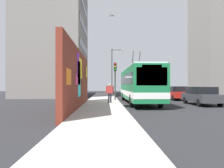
{
  "coord_description": "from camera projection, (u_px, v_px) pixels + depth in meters",
  "views": [
    {
      "loc": [
        -20.03,
        1.37,
        1.74
      ],
      "look_at": [
        -0.07,
        0.72,
        1.83
      ],
      "focal_mm": 33.66,
      "sensor_mm": 36.0,
      "label": 1
    }
  ],
  "objects": [
    {
      "name": "parked_car_dark_gray",
      "position": [
        201.0,
        95.0,
        18.26
      ],
      "size": [
        4.43,
        1.93,
        1.58
      ],
      "color": "#38383D",
      "rests_on": "ground_plane"
    },
    {
      "name": "flying_pigeons",
      "position": [
        112.0,
        16.0,
        19.59
      ],
      "size": [
        0.32,
        0.52,
        0.18
      ],
      "color": "gray"
    },
    {
      "name": "parked_car_red",
      "position": [
        176.0,
        93.0,
        24.68
      ],
      "size": [
        4.6,
        1.87,
        1.58
      ],
      "color": "#B21E19",
      "rests_on": "ground_plane"
    },
    {
      "name": "pedestrian_at_curb",
      "position": [
        110.0,
        91.0,
        18.51
      ],
      "size": [
        0.23,
        0.69,
        1.72
      ],
      "color": "#1E1E2D",
      "rests_on": "sidewalk_slab"
    },
    {
      "name": "curbside_puddle",
      "position": [
        129.0,
        106.0,
        17.21
      ],
      "size": [
        1.81,
        1.81,
        0.0
      ],
      "primitive_type": "cylinder",
      "color": "black",
      "rests_on": "ground_plane"
    },
    {
      "name": "graffiti_wall",
      "position": [
        78.0,
        80.0,
        15.28
      ],
      "size": [
        12.66,
        0.32,
        4.24
      ],
      "color": "maroon",
      "rests_on": "ground_plane"
    },
    {
      "name": "traffic_light",
      "position": [
        115.0,
        75.0,
        21.62
      ],
      "size": [
        0.49,
        0.28,
        3.91
      ],
      "color": "#2D382D",
      "rests_on": "sidewalk_slab"
    },
    {
      "name": "building_far_right",
      "position": [
        222.0,
        35.0,
        33.1
      ],
      "size": [
        8.08,
        7.66,
        19.28
      ],
      "color": "gray",
      "rests_on": "ground_plane"
    },
    {
      "name": "street_lamp",
      "position": [
        113.0,
        69.0,
        29.31
      ],
      "size": [
        0.44,
        1.81,
        6.66
      ],
      "color": "#4C4C51",
      "rests_on": "sidewalk_slab"
    },
    {
      "name": "ground_plane",
      "position": [
        120.0,
        103.0,
        20.05
      ],
      "size": [
        80.0,
        80.0,
        0.0
      ],
      "primitive_type": "plane",
      "color": "#232326"
    },
    {
      "name": "city_bus",
      "position": [
        138.0,
        84.0,
        19.98
      ],
      "size": [
        11.55,
        2.54,
        5.14
      ],
      "color": "#19723F",
      "rests_on": "ground_plane"
    },
    {
      "name": "sidewalk_slab",
      "position": [
        103.0,
        102.0,
        20.0
      ],
      "size": [
        48.0,
        3.2,
        0.15
      ],
      "primitive_type": "cube",
      "color": "#ADA8A0",
      "rests_on": "ground_plane"
    },
    {
      "name": "building_far_left",
      "position": [
        55.0,
        30.0,
        32.85
      ],
      "size": [
        13.68,
        8.99,
        20.58
      ],
      "color": "gray",
      "rests_on": "ground_plane"
    }
  ]
}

